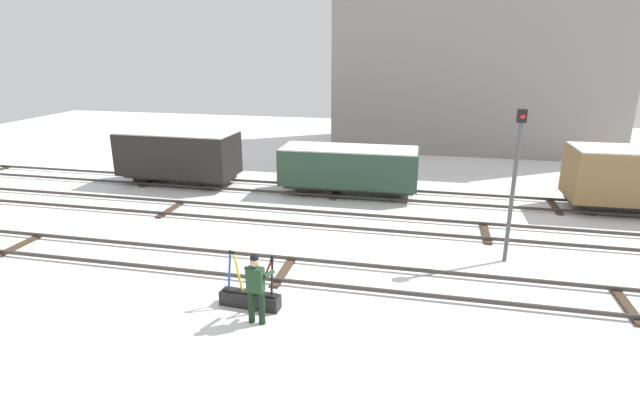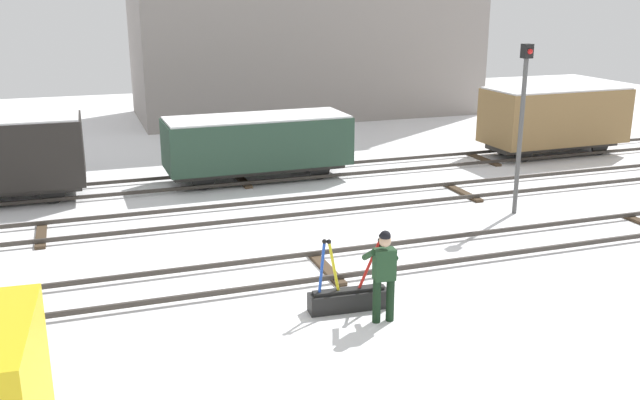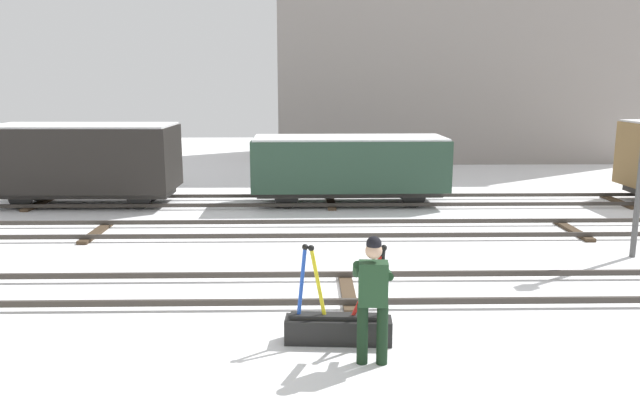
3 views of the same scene
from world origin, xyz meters
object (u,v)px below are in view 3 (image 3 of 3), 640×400
object	(u,v)px
switch_lever_frame	(339,326)
freight_car_near_switch	(349,165)
rail_worker	(373,292)
freight_car_far_end	(85,159)

from	to	relation	value
switch_lever_frame	freight_car_near_switch	world-z (taller)	freight_car_near_switch
switch_lever_frame	freight_car_near_switch	xyz separation A→B (m)	(0.80, 9.94, 0.95)
freight_car_near_switch	rail_worker	bearing A→B (deg)	-92.99
rail_worker	freight_car_near_switch	world-z (taller)	freight_car_near_switch
switch_lever_frame	freight_car_far_end	world-z (taller)	freight_car_far_end
rail_worker	freight_car_far_end	bearing A→B (deg)	128.95
freight_car_far_end	freight_car_near_switch	bearing A→B (deg)	1.21
switch_lever_frame	freight_car_far_end	bearing A→B (deg)	129.13
switch_lever_frame	freight_car_near_switch	distance (m)	10.02
switch_lever_frame	freight_car_far_end	size ratio (longest dim) A/B	0.29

